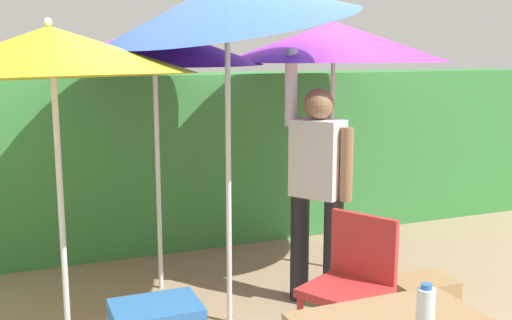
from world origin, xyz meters
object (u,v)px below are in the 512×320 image
(umbrella_navy, at_px, (51,52))
(person_vendor, at_px, (317,181))
(umbrella_yellow, at_px, (155,45))
(bottle_water, at_px, (425,315))
(umbrella_rainbow, at_px, (334,42))
(chair_plastic, at_px, (352,280))
(crate_cardboard, at_px, (421,306))
(umbrella_orange, at_px, (230,2))

(umbrella_navy, relative_size, person_vendor, 1.09)
(umbrella_yellow, bearing_deg, person_vendor, -35.78)
(umbrella_navy, bearing_deg, person_vendor, 3.84)
(umbrella_navy, bearing_deg, umbrella_yellow, 46.77)
(person_vendor, height_order, bottle_water, person_vendor)
(umbrella_yellow, relative_size, umbrella_navy, 1.02)
(umbrella_rainbow, bearing_deg, person_vendor, -126.13)
(umbrella_navy, distance_m, chair_plastic, 2.20)
(crate_cardboard, bearing_deg, bottle_water, -127.63)
(crate_cardboard, bearing_deg, umbrella_rainbow, 88.01)
(person_vendor, bearing_deg, crate_cardboard, -58.97)
(crate_cardboard, bearing_deg, umbrella_orange, 151.42)
(bottle_water, bearing_deg, umbrella_yellow, 97.85)
(umbrella_rainbow, relative_size, bottle_water, 8.94)
(umbrella_rainbow, xyz_separation_m, umbrella_yellow, (-1.47, 0.08, -0.03))
(umbrella_rainbow, xyz_separation_m, person_vendor, (-0.47, -0.64, -1.00))
(umbrella_orange, relative_size, chair_plastic, 2.84)
(umbrella_rainbow, distance_m, person_vendor, 1.28)
(chair_plastic, distance_m, crate_cardboard, 0.71)
(umbrella_rainbow, relative_size, umbrella_navy, 1.04)
(bottle_water, bearing_deg, umbrella_rainbow, 68.05)
(umbrella_navy, distance_m, person_vendor, 2.01)
(umbrella_orange, bearing_deg, umbrella_yellow, 110.64)
(umbrella_yellow, height_order, umbrella_navy, umbrella_yellow)
(chair_plastic, bearing_deg, person_vendor, 76.65)
(umbrella_rainbow, bearing_deg, umbrella_yellow, 177.04)
(crate_cardboard, bearing_deg, umbrella_yellow, 134.97)
(umbrella_rainbow, distance_m, bottle_water, 3.09)
(crate_cardboard, relative_size, bottle_water, 1.72)
(umbrella_navy, height_order, crate_cardboard, umbrella_navy)
(umbrella_rainbow, xyz_separation_m, crate_cardboard, (-0.05, -1.35, -1.75))
(umbrella_yellow, xyz_separation_m, umbrella_navy, (-0.79, -0.84, -0.05))
(crate_cardboard, bearing_deg, umbrella_navy, 165.23)
(bottle_water, bearing_deg, umbrella_orange, 92.19)
(chair_plastic, relative_size, crate_cardboard, 2.15)
(umbrella_orange, relative_size, bottle_water, 10.53)
(person_vendor, bearing_deg, umbrella_navy, -176.16)
(umbrella_orange, xyz_separation_m, person_vendor, (0.69, 0.10, -1.23))
(umbrella_yellow, bearing_deg, chair_plastic, -62.87)
(chair_plastic, bearing_deg, crate_cardboard, 12.39)
(umbrella_rainbow, distance_m, umbrella_orange, 1.40)
(crate_cardboard, xyz_separation_m, bottle_water, (-1.04, -1.35, 0.68))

